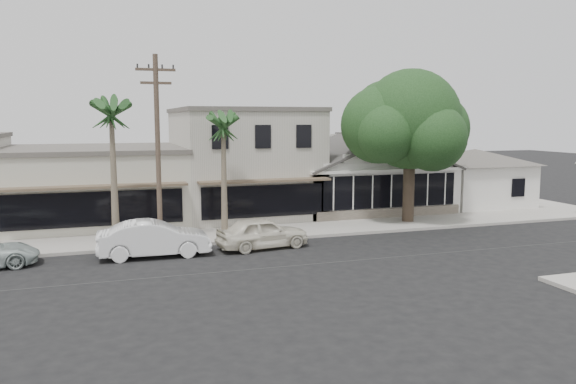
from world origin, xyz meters
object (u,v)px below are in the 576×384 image
object	(u,v)px
car_1	(154,239)
car_0	(262,233)
utility_pole	(158,147)
shade_tree	(407,122)

from	to	relation	value
car_1	car_0	bearing A→B (deg)	-88.23
utility_pole	shade_tree	bearing A→B (deg)	8.14
utility_pole	car_0	bearing A→B (deg)	-20.11
car_0	car_1	bearing A→B (deg)	82.99
utility_pole	car_1	bearing A→B (deg)	-104.48
utility_pole	car_0	size ratio (longest dim) A/B	2.07
car_0	shade_tree	world-z (taller)	shade_tree
car_0	car_1	distance (m)	5.00
car_1	shade_tree	xyz separation A→B (m)	(14.72, 3.76, 5.06)
car_0	car_1	xyz separation A→B (m)	(-5.00, -0.05, 0.07)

